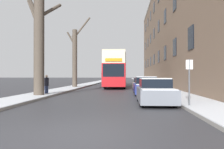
# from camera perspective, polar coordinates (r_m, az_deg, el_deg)

# --- Properties ---
(ground_plane) EXTENTS (320.00, 320.00, 0.00)m
(ground_plane) POSITION_cam_1_polar(r_m,az_deg,el_deg) (6.03, -9.87, -15.04)
(ground_plane) COLOR #38383D
(sidewalk_left) EXTENTS (2.38, 130.00, 0.16)m
(sidewalk_left) POSITION_cam_1_polar(r_m,az_deg,el_deg) (59.05, -2.57, -1.71)
(sidewalk_left) COLOR gray
(sidewalk_left) RESTS_ON ground
(sidewalk_right) EXTENTS (2.38, 130.00, 0.16)m
(sidewalk_right) POSITION_cam_1_polar(r_m,az_deg,el_deg) (58.81, 7.51, -1.71)
(sidewalk_right) COLOR gray
(sidewalk_right) RESTS_ON ground
(terrace_facade_right) EXTENTS (9.10, 51.12, 17.57)m
(terrace_facade_right) POSITION_cam_1_polar(r_m,az_deg,el_deg) (38.75, 18.22, 10.50)
(terrace_facade_right) COLOR #7A604C
(terrace_facade_right) RESTS_ON ground
(bare_tree_left_0) EXTENTS (2.08, 3.16, 7.66)m
(bare_tree_left_0) POSITION_cam_1_polar(r_m,az_deg,el_deg) (16.71, -18.53, 8.36)
(bare_tree_left_0) COLOR #4C4238
(bare_tree_left_0) RESTS_ON ground
(bare_tree_left_1) EXTENTS (2.86, 2.46, 8.94)m
(bare_tree_left_1) POSITION_cam_1_polar(r_m,az_deg,el_deg) (27.48, -9.65, 4.78)
(bare_tree_left_1) COLOR #4C4238
(bare_tree_left_1) RESTS_ON ground
(double_decker_bus) EXTENTS (2.58, 10.80, 4.37)m
(double_decker_bus) POSITION_cam_1_polar(r_m,az_deg,el_deg) (28.51, 1.04, 1.59)
(double_decker_bus) COLOR red
(double_decker_bus) RESTS_ON ground
(parked_car_0) EXTENTS (1.82, 3.94, 1.40)m
(parked_car_0) POSITION_cam_1_polar(r_m,az_deg,el_deg) (12.07, 11.16, -4.47)
(parked_car_0) COLOR slate
(parked_car_0) RESTS_ON ground
(parked_car_1) EXTENTS (1.84, 4.59, 1.46)m
(parked_car_1) POSITION_cam_1_polar(r_m,az_deg,el_deg) (17.86, 8.76, -3.05)
(parked_car_1) COLOR navy
(parked_car_1) RESTS_ON ground
(parked_car_2) EXTENTS (1.73, 4.24, 1.39)m
(parked_car_2) POSITION_cam_1_polar(r_m,az_deg,el_deg) (23.16, 7.62, -2.50)
(parked_car_2) COLOR silver
(parked_car_2) RESTS_ON ground
(oncoming_van) EXTENTS (2.10, 5.25, 2.33)m
(oncoming_van) POSITION_cam_1_polar(r_m,az_deg,el_deg) (41.51, -0.95, -0.67)
(oncoming_van) COLOR #333842
(oncoming_van) RESTS_ON ground
(pedestrian_left_sidewalk) EXTENTS (0.35, 0.35, 1.59)m
(pedestrian_left_sidewalk) POSITION_cam_1_polar(r_m,az_deg,el_deg) (17.74, -16.75, -2.43)
(pedestrian_left_sidewalk) COLOR navy
(pedestrian_left_sidewalk) RESTS_ON ground
(street_sign_post) EXTENTS (0.32, 0.07, 2.30)m
(street_sign_post) POSITION_cam_1_polar(r_m,az_deg,el_deg) (10.74, 19.53, -1.37)
(street_sign_post) COLOR #4C4F54
(street_sign_post) RESTS_ON ground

